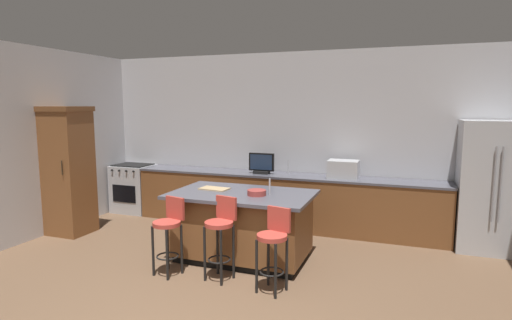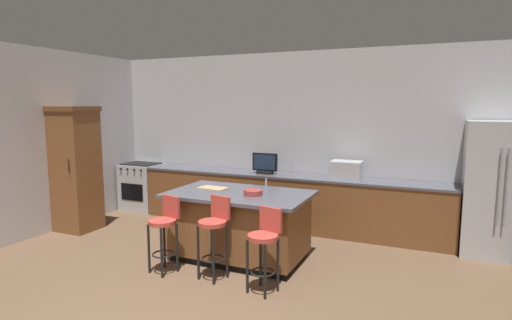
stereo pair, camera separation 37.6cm
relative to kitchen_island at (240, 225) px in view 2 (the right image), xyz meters
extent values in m
cube|color=#BCBCC1|center=(0.16, 1.99, 1.03)|extent=(7.60, 0.12, 2.99)
cube|color=#BCBCC1|center=(-3.44, -0.05, 1.03)|extent=(0.12, 4.47, 2.99)
cube|color=brown|center=(0.09, 1.61, -0.03)|extent=(5.31, 0.60, 0.88)
cube|color=#4C4C56|center=(0.09, 1.61, 0.43)|extent=(5.34, 0.62, 0.04)
cube|color=black|center=(0.00, 0.00, -0.43)|extent=(1.65, 0.92, 0.09)
cube|color=brown|center=(0.00, 0.00, 0.01)|extent=(1.73, 1.00, 0.79)
cube|color=#4C4C56|center=(0.00, 0.00, 0.43)|extent=(1.89, 1.16, 0.04)
cube|color=#B7BABF|center=(3.21, 1.55, 0.47)|extent=(0.88, 0.71, 1.88)
cylinder|color=gray|center=(3.17, 1.16, 0.56)|extent=(0.02, 0.02, 1.03)
cylinder|color=gray|center=(3.25, 1.16, 0.56)|extent=(0.02, 0.02, 1.03)
cube|color=#B7BABF|center=(-2.96, 1.61, -0.01)|extent=(0.74, 0.60, 0.92)
cube|color=black|center=(-2.96, 1.30, -0.06)|extent=(0.52, 0.01, 0.33)
cube|color=black|center=(-2.96, 1.61, 0.46)|extent=(0.67, 0.50, 0.02)
cylinder|color=black|center=(-3.20, 1.29, 0.39)|extent=(0.04, 0.03, 0.04)
cylinder|color=black|center=(-3.04, 1.29, 0.39)|extent=(0.04, 0.03, 0.04)
cylinder|color=black|center=(-2.88, 1.29, 0.39)|extent=(0.04, 0.03, 0.04)
cylinder|color=black|center=(-2.71, 1.29, 0.39)|extent=(0.04, 0.03, 0.04)
cube|color=brown|center=(-3.08, 0.09, 0.56)|extent=(0.64, 0.57, 2.07)
cube|color=brown|center=(-3.08, 0.09, 1.56)|extent=(0.68, 0.61, 0.08)
cylinder|color=#332819|center=(-2.89, -0.21, 0.67)|extent=(0.02, 0.02, 0.22)
cube|color=#B7BABF|center=(1.11, 1.61, 0.59)|extent=(0.48, 0.36, 0.29)
cube|color=black|center=(-0.27, 1.56, 0.47)|extent=(0.27, 0.16, 0.05)
cube|color=black|center=(-0.27, 1.56, 0.65)|extent=(0.44, 0.05, 0.31)
cube|color=#1E2D47|center=(-0.27, 1.53, 0.65)|extent=(0.39, 0.01, 0.26)
cylinder|color=#B2B2B7|center=(0.16, 1.71, 0.57)|extent=(0.02, 0.02, 0.24)
cylinder|color=#B2B2B7|center=(0.39, 0.00, 0.56)|extent=(0.02, 0.02, 0.22)
cylinder|color=#B23D33|center=(-0.66, -0.82, 0.18)|extent=(0.34, 0.34, 0.05)
cube|color=#B23D33|center=(-0.63, -0.68, 0.35)|extent=(0.29, 0.10, 0.28)
cylinder|color=black|center=(-0.81, -0.91, -0.16)|extent=(0.03, 0.03, 0.63)
cylinder|color=black|center=(-0.57, -0.97, -0.16)|extent=(0.03, 0.03, 0.63)
cylinder|color=black|center=(-0.75, -0.67, -0.16)|extent=(0.03, 0.03, 0.63)
cylinder|color=black|center=(-0.52, -0.73, -0.16)|extent=(0.03, 0.03, 0.63)
torus|color=black|center=(-0.66, -0.82, -0.23)|extent=(0.28, 0.28, 0.02)
cylinder|color=#B23D33|center=(0.00, -0.74, 0.22)|extent=(0.34, 0.34, 0.05)
cube|color=#B23D33|center=(0.03, -0.59, 0.39)|extent=(0.29, 0.10, 0.28)
cylinder|color=black|center=(-0.15, -0.83, -0.14)|extent=(0.03, 0.03, 0.67)
cylinder|color=black|center=(0.09, -0.88, -0.14)|extent=(0.03, 0.03, 0.67)
cylinder|color=black|center=(-0.09, -0.59, -0.14)|extent=(0.03, 0.03, 0.67)
cylinder|color=black|center=(0.15, -0.64, -0.14)|extent=(0.03, 0.03, 0.67)
torus|color=black|center=(0.00, -0.74, -0.22)|extent=(0.28, 0.28, 0.02)
cylinder|color=#B23D33|center=(0.69, -0.83, 0.17)|extent=(0.34, 0.34, 0.05)
cube|color=#B23D33|center=(0.73, -0.68, 0.34)|extent=(0.29, 0.10, 0.28)
cylinder|color=black|center=(0.54, -0.92, -0.16)|extent=(0.03, 0.03, 0.62)
cylinder|color=black|center=(0.78, -0.98, -0.16)|extent=(0.03, 0.03, 0.62)
cylinder|color=black|center=(0.60, -0.68, -0.16)|extent=(0.03, 0.03, 0.62)
cylinder|color=black|center=(0.84, -0.74, -0.16)|extent=(0.03, 0.03, 0.62)
torus|color=black|center=(0.69, -0.83, -0.24)|extent=(0.28, 0.28, 0.02)
cylinder|color=#993833|center=(0.24, -0.08, 0.48)|extent=(0.25, 0.25, 0.07)
cube|color=black|center=(-0.51, 0.11, 0.45)|extent=(0.11, 0.16, 0.01)
cube|color=tan|center=(-0.45, 0.08, 0.46)|extent=(0.42, 0.27, 0.02)
camera|label=1|loc=(2.05, -5.03, 1.62)|focal=28.93mm
camera|label=2|loc=(2.40, -4.89, 1.62)|focal=28.93mm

